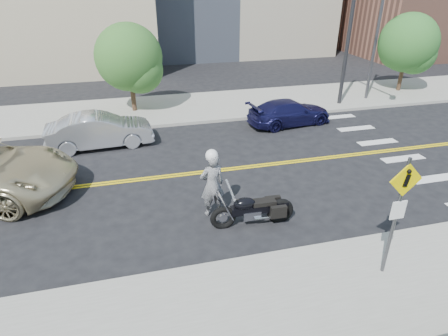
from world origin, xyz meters
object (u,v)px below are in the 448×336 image
object	(u,v)px
parked_car_silver	(100,131)
parked_car_blue	(290,112)
motorcyclist	(212,183)
pedestrian_sign	(398,207)
motorcycle	(253,203)

from	to	relation	value
parked_car_silver	parked_car_blue	size ratio (longest dim) A/B	1.04
parked_car_silver	parked_car_blue	bearing A→B (deg)	-90.40
motorcyclist	parked_car_blue	size ratio (longest dim) A/B	0.52
pedestrian_sign	motorcycle	size ratio (longest dim) A/B	1.26
pedestrian_sign	parked_car_silver	distance (m)	11.94
pedestrian_sign	parked_car_blue	size ratio (longest dim) A/B	0.72
parked_car_silver	motorcycle	bearing A→B (deg)	-151.14
pedestrian_sign	motorcyclist	size ratio (longest dim) A/B	1.40
motorcyclist	parked_car_blue	bearing A→B (deg)	-135.62
motorcyclist	motorcycle	xyz separation A→B (m)	(1.01, -0.79, -0.34)
pedestrian_sign	motorcyclist	distance (m)	5.00
parked_car_silver	motorcyclist	bearing A→B (deg)	-154.58
pedestrian_sign	parked_car_silver	world-z (taller)	pedestrian_sign
motorcycle	parked_car_blue	world-z (taller)	motorcycle
pedestrian_sign	parked_car_silver	size ratio (longest dim) A/B	0.70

